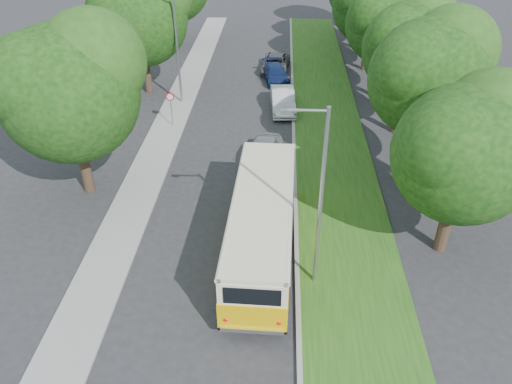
# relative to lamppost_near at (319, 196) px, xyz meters

# --- Properties ---
(ground) EXTENTS (120.00, 120.00, 0.00)m
(ground) POSITION_rel_lamppost_near_xyz_m (-4.21, 2.50, -4.37)
(ground) COLOR #2B2B2D
(ground) RESTS_ON ground
(curb) EXTENTS (0.20, 70.00, 0.15)m
(curb) POSITION_rel_lamppost_near_xyz_m (-0.61, 7.50, -4.29)
(curb) COLOR gray
(curb) RESTS_ON ground
(grass_verge) EXTENTS (4.50, 70.00, 0.13)m
(grass_verge) POSITION_rel_lamppost_near_xyz_m (1.74, 7.50, -4.30)
(grass_verge) COLOR #215015
(grass_verge) RESTS_ON ground
(sidewalk) EXTENTS (2.20, 70.00, 0.12)m
(sidewalk) POSITION_rel_lamppost_near_xyz_m (-9.01, 7.50, -4.31)
(sidewalk) COLOR gray
(sidewalk) RESTS_ON ground
(treeline) EXTENTS (24.27, 41.91, 9.46)m
(treeline) POSITION_rel_lamppost_near_xyz_m (-1.06, 20.49, 1.56)
(treeline) COLOR #332319
(treeline) RESTS_ON ground
(lamppost_near) EXTENTS (1.71, 0.16, 8.00)m
(lamppost_near) POSITION_rel_lamppost_near_xyz_m (0.00, 0.00, 0.00)
(lamppost_near) COLOR gray
(lamppost_near) RESTS_ON ground
(lamppost_far) EXTENTS (1.71, 0.16, 7.50)m
(lamppost_far) POSITION_rel_lamppost_near_xyz_m (-8.91, 18.50, -0.25)
(lamppost_far) COLOR gray
(lamppost_far) RESTS_ON ground
(warning_sign) EXTENTS (0.56, 0.10, 2.50)m
(warning_sign) POSITION_rel_lamppost_near_xyz_m (-8.71, 14.48, -2.66)
(warning_sign) COLOR gray
(warning_sign) RESTS_ON ground
(vintage_bus) EXTENTS (2.94, 10.33, 3.05)m
(vintage_bus) POSITION_rel_lamppost_near_xyz_m (-2.19, 1.78, -2.84)
(vintage_bus) COLOR yellow
(vintage_bus) RESTS_ON ground
(car_silver) EXTENTS (2.69, 4.80, 1.54)m
(car_silver) POSITION_rel_lamppost_near_xyz_m (-2.52, 9.60, -3.60)
(car_silver) COLOR #9E9EA3
(car_silver) RESTS_ON ground
(car_white) EXTENTS (1.93, 4.66, 1.50)m
(car_white) POSITION_rel_lamppost_near_xyz_m (-1.35, 17.57, -3.62)
(car_white) COLOR silver
(car_white) RESTS_ON ground
(car_blue) EXTENTS (2.60, 4.62, 1.26)m
(car_blue) POSITION_rel_lamppost_near_xyz_m (-1.98, 23.28, -3.74)
(car_blue) COLOR navy
(car_blue) RESTS_ON ground
(car_grey) EXTENTS (2.57, 4.83, 1.29)m
(car_grey) POSITION_rel_lamppost_near_xyz_m (-2.03, 25.66, -3.72)
(car_grey) COLOR #505157
(car_grey) RESTS_ON ground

